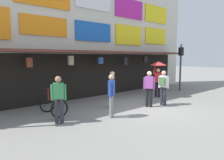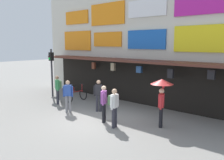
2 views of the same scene
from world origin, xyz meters
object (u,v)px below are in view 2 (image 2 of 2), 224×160
(pedestrian_in_white, at_px, (114,105))
(pedestrian_in_blue, at_px, (68,94))
(pedestrian_in_black, at_px, (58,88))
(pedestrian_in_purple, at_px, (99,94))
(bicycle_parked, at_px, (76,95))
(traffic_light_near, at_px, (51,65))
(pedestrian_with_umbrella, at_px, (162,89))
(pedestrian_in_yellow, at_px, (104,102))

(pedestrian_in_white, distance_m, pedestrian_in_blue, 3.25)
(pedestrian_in_black, xyz_separation_m, pedestrian_in_purple, (2.93, 0.45, -0.04))
(pedestrian_in_black, bearing_deg, bicycle_parked, 73.53)
(traffic_light_near, bearing_deg, pedestrian_in_black, -26.00)
(pedestrian_in_black, bearing_deg, pedestrian_in_white, -9.39)
(pedestrian_in_white, height_order, pedestrian_in_blue, same)
(pedestrian_in_white, xyz_separation_m, pedestrian_with_umbrella, (1.47, 1.37, 0.66))
(pedestrian_in_white, bearing_deg, bicycle_parked, 157.67)
(pedestrian_in_yellow, bearing_deg, pedestrian_in_white, -16.02)
(bicycle_parked, xyz_separation_m, pedestrian_in_blue, (1.53, -1.82, 0.55))
(bicycle_parked, bearing_deg, pedestrian_in_yellow, -23.54)
(pedestrian_in_yellow, bearing_deg, pedestrian_in_blue, -177.77)
(bicycle_parked, height_order, pedestrian_in_yellow, pedestrian_in_yellow)
(pedestrian_in_blue, bearing_deg, traffic_light_near, 156.44)
(bicycle_parked, relative_size, pedestrian_in_purple, 0.71)
(pedestrian_in_black, height_order, pedestrian_in_purple, same)
(traffic_light_near, bearing_deg, pedestrian_in_white, -14.28)
(bicycle_parked, relative_size, pedestrian_in_black, 0.71)
(bicycle_parked, relative_size, pedestrian_with_umbrella, 0.57)
(traffic_light_near, bearing_deg, bicycle_parked, 4.12)
(traffic_light_near, bearing_deg, pedestrian_in_yellow, -14.06)
(traffic_light_near, relative_size, pedestrian_in_yellow, 1.90)
(traffic_light_near, relative_size, pedestrian_in_white, 1.90)
(traffic_light_near, height_order, pedestrian_in_yellow, traffic_light_near)
(pedestrian_in_black, distance_m, pedestrian_in_yellow, 4.34)
(pedestrian_in_black, bearing_deg, traffic_light_near, 154.00)
(bicycle_parked, height_order, pedestrian_with_umbrella, pedestrian_with_umbrella)
(pedestrian_in_yellow, bearing_deg, pedestrian_in_purple, 142.13)
(pedestrian_with_umbrella, xyz_separation_m, pedestrian_in_blue, (-4.71, -1.24, -0.69))
(pedestrian_in_white, xyz_separation_m, pedestrian_in_purple, (-2.16, 1.29, -0.04))
(pedestrian_with_umbrella, relative_size, pedestrian_in_yellow, 1.24)
(traffic_light_near, xyz_separation_m, pedestrian_with_umbrella, (8.51, -0.42, -0.50))
(pedestrian_in_purple, bearing_deg, pedestrian_in_black, -171.31)
(bicycle_parked, height_order, pedestrian_in_white, pedestrian_in_white)
(traffic_light_near, xyz_separation_m, pedestrian_in_black, (1.95, -0.95, -1.16))
(pedestrian_in_yellow, height_order, pedestrian_in_blue, same)
(pedestrian_in_white, xyz_separation_m, pedestrian_in_black, (-5.10, 0.84, 0.00))
(traffic_light_near, xyz_separation_m, pedestrian_in_yellow, (6.25, -1.56, -1.19))
(pedestrian_in_purple, bearing_deg, pedestrian_with_umbrella, 1.28)
(bicycle_parked, relative_size, pedestrian_in_yellow, 0.71)
(pedestrian_in_purple, bearing_deg, traffic_light_near, 174.12)
(traffic_light_near, height_order, pedestrian_in_blue, traffic_light_near)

